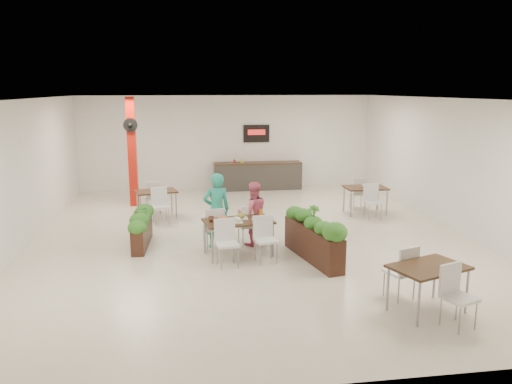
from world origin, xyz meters
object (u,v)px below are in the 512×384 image
red_column (132,151)px  diner_man (217,210)px  main_table (238,226)px  diner_woman (253,214)px  planter_right (313,235)px  side_table_c (428,274)px  service_counter (258,175)px  side_table_b (365,191)px  side_table_a (156,195)px  planter_left (142,224)px

red_column → diner_man: size_ratio=1.94×
main_table → diner_woman: 0.78m
planter_right → side_table_c: planter_right is taller
service_counter → diner_woman: service_counter is taller
diner_man → diner_woman: 0.81m
planter_right → side_table_b: 4.29m
diner_man → planter_right: size_ratio=0.78×
side_table_a → side_table_c: 7.86m
red_column → side_table_b: red_column is taller
red_column → side_table_c: (5.15, -8.09, -1.02)m
diner_woman → service_counter: bearing=-109.3°
diner_man → planter_right: bearing=138.3°
side_table_b → side_table_c: 6.28m
diner_woman → side_table_b: bearing=-155.6°
red_column → side_table_b: bearing=-16.8°
planter_left → side_table_b: size_ratio=1.04×
red_column → diner_man: (2.15, -4.31, -0.82)m
side_table_b → diner_woman: bearing=-145.4°
main_table → diner_man: 0.79m
side_table_c → planter_left: bearing=119.0°
service_counter → side_table_c: bearing=-83.4°
side_table_c → service_counter: bearing=76.9°
diner_woman → side_table_c: diner_woman is taller
service_counter → planter_left: bearing=-120.7°
diner_man → main_table: bearing=111.1°
service_counter → diner_man: service_counter is taller
side_table_a → service_counter: bearing=33.9°
diner_man → diner_woman: diner_man is taller
red_column → side_table_c: 9.64m
planter_left → planter_right: size_ratio=0.80×
planter_left → side_table_a: 2.43m
red_column → diner_woman: red_column is taller
diner_woman → side_table_b: 4.22m
main_table → side_table_c: size_ratio=1.08×
red_column → side_table_c: size_ratio=1.92×
diner_man → planter_right: diner_man is taller
diner_woman → side_table_c: bearing=110.4°
diner_man → side_table_b: bearing=-160.8°
red_column → diner_woman: bearing=-55.6°
planter_right → side_table_b: size_ratio=1.31×
service_counter → planter_left: service_counter is taller
side_table_b → diner_man: bearing=-150.7°
service_counter → planter_left: 6.83m
planter_left → side_table_c: side_table_c is taller
side_table_c → planter_right: bearing=93.8°
diner_man → side_table_c: diner_man is taller
side_table_c → side_table_b: bearing=58.4°
diner_woman → planter_left: 2.47m
planter_left → red_column: bearing=97.2°
main_table → planter_left: (-2.03, 0.95, -0.15)m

